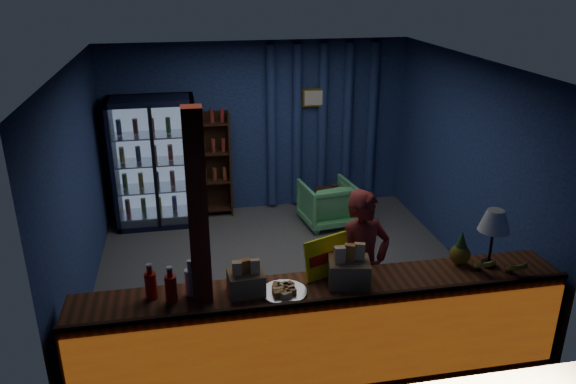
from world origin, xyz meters
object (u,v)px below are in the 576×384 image
green_chair (327,203)px  table_lamp (494,223)px  shopkeeper (362,268)px  pastry_tray (284,291)px

green_chair → table_lamp: table_lamp is taller
shopkeeper → pastry_tray: size_ratio=4.01×
shopkeeper → green_chair: size_ratio=2.20×
green_chair → shopkeeper: bearing=74.6°
shopkeeper → green_chair: bearing=67.6°
shopkeeper → pastry_tray: bearing=-163.1°
pastry_tray → table_lamp: size_ratio=0.71×
shopkeeper → pastry_tray: (-0.89, -0.55, 0.17)m
shopkeeper → pastry_tray: shopkeeper is taller
green_chair → pastry_tray: pastry_tray is taller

